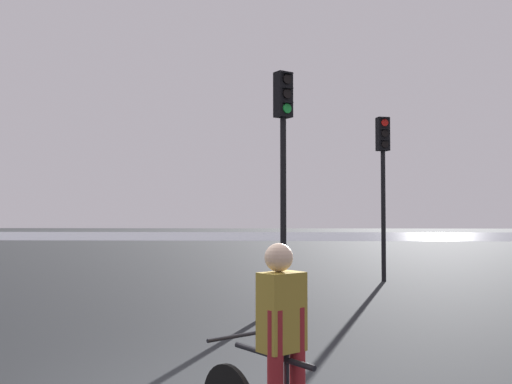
% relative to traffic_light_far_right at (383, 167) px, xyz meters
% --- Properties ---
extents(water_strip, '(80.00, 16.00, 0.01)m').
position_rel_traffic_light_far_right_xyz_m(water_strip, '(-3.72, 29.33, -3.05)').
color(water_strip, slate).
rests_on(water_strip, ground).
extents(traffic_light_far_right, '(0.37, 0.39, 4.38)m').
position_rel_traffic_light_far_right_xyz_m(traffic_light_far_right, '(0.00, 0.00, 0.00)').
color(traffic_light_far_right, black).
rests_on(traffic_light_far_right, ground).
extents(traffic_light_center, '(0.40, 0.42, 4.61)m').
position_rel_traffic_light_far_right_xyz_m(traffic_light_center, '(-2.71, -4.11, 0.15)').
color(traffic_light_center, black).
rests_on(traffic_light_center, ground).
extents(cyclist, '(1.14, 1.33, 1.62)m').
position_rel_traffic_light_far_right_xyz_m(cyclist, '(-2.82, -11.34, -2.23)').
color(cyclist, black).
rests_on(cyclist, ground).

